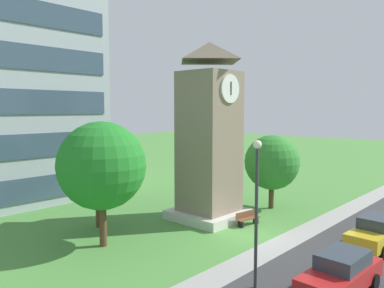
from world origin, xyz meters
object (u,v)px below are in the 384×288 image
object	(u,v)px
clock_tower	(209,141)
street_lamp	(257,198)
park_bench	(247,218)
tree_by_building	(97,171)
tree_streetside	(272,162)
parked_car_yellow	(377,231)
tree_near_tower	(102,166)
parked_car_red	(341,273)

from	to	relation	value
clock_tower	street_lamp	size ratio (longest dim) A/B	1.91
park_bench	street_lamp	xyz separation A→B (m)	(-7.09, -5.21, 3.37)
tree_by_building	park_bench	bearing A→B (deg)	-45.15
tree_streetside	clock_tower	bearing A→B (deg)	162.05
tree_by_building	street_lamp	bearing A→B (deg)	-91.74
clock_tower	tree_streetside	bearing A→B (deg)	-17.95
clock_tower	parked_car_yellow	xyz separation A→B (m)	(1.96, -10.24, -4.50)
clock_tower	park_bench	distance (m)	5.68
clock_tower	tree_by_building	xyz separation A→B (m)	(-6.21, 3.95, -1.73)
tree_near_tower	parked_car_red	size ratio (longest dim) A/B	1.48
clock_tower	parked_car_yellow	distance (m)	11.36
tree_by_building	parked_car_red	xyz separation A→B (m)	(1.54, -14.80, -2.77)
park_bench	tree_near_tower	world-z (taller)	tree_near_tower
tree_streetside	parked_car_yellow	size ratio (longest dim) A/B	1.17
clock_tower	street_lamp	xyz separation A→B (m)	(-6.57, -8.02, -1.54)
tree_near_tower	parked_car_red	xyz separation A→B (m)	(3.32, -11.71, -3.58)
tree_streetside	tree_by_building	xyz separation A→B (m)	(-11.50, 5.66, 0.14)
street_lamp	tree_near_tower	xyz separation A→B (m)	(-1.41, 8.88, 0.61)
tree_streetside	parked_car_yellow	bearing A→B (deg)	-111.32
parked_car_yellow	clock_tower	bearing A→B (deg)	100.84
street_lamp	parked_car_red	bearing A→B (deg)	-56.02
park_bench	tree_by_building	size ratio (longest dim) A/B	0.36
tree_near_tower	parked_car_yellow	bearing A→B (deg)	-48.14
parked_car_yellow	tree_near_tower	bearing A→B (deg)	131.86
parked_car_red	parked_car_yellow	bearing A→B (deg)	5.29
park_bench	parked_car_red	xyz separation A→B (m)	(-5.18, -8.04, 0.40)
clock_tower	tree_by_building	size ratio (longest dim) A/B	2.34
tree_streetside	tree_near_tower	distance (m)	13.56
clock_tower	street_lamp	world-z (taller)	clock_tower
tree_near_tower	parked_car_yellow	size ratio (longest dim) A/B	1.44
parked_car_yellow	street_lamp	bearing A→B (deg)	165.44
park_bench	parked_car_yellow	world-z (taller)	parked_car_yellow
clock_tower	park_bench	world-z (taller)	clock_tower
parked_car_red	parked_car_yellow	world-z (taller)	same
clock_tower	street_lamp	bearing A→B (deg)	-129.32
park_bench	tree_by_building	world-z (taller)	tree_by_building
parked_car_red	clock_tower	bearing A→B (deg)	66.75
street_lamp	tree_near_tower	bearing A→B (deg)	99.04
tree_near_tower	tree_streetside	bearing A→B (deg)	-10.97
tree_streetside	tree_near_tower	xyz separation A→B (m)	(-13.28, 2.57, 0.95)
tree_near_tower	tree_by_building	world-z (taller)	tree_near_tower
tree_streetside	parked_car_yellow	world-z (taller)	tree_streetside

